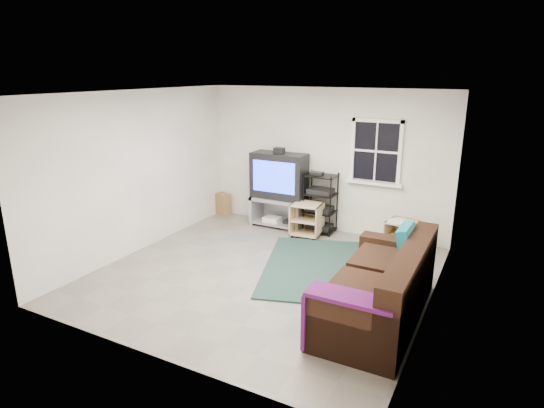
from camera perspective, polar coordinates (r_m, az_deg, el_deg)
The scene contains 8 objects.
room at distance 8.02m, azimuth 12.88°, elevation 5.93°, with size 4.60×4.62×4.60m.
tv_unit at distance 8.53m, azimuth 0.91°, elevation 2.55°, with size 1.04×0.52×1.52m.
av_rack at distance 8.35m, azimuth 6.07°, elevation -0.34°, with size 0.56×0.41×1.12m.
side_table_left at distance 8.23m, azimuth 4.50°, elevation -1.73°, with size 0.55×0.55×0.61m.
side_table_right at distance 7.81m, azimuth 15.98°, elevation -3.56°, with size 0.54×0.54×0.53m.
sofa at distance 5.67m, azimuth 13.50°, elevation -10.50°, with size 0.99×2.23×1.02m.
shag_rug at distance 6.98m, azimuth 6.13°, elevation -7.93°, with size 1.66×2.29×0.03m, color black.
paper_bag at distance 9.47m, azimuth -6.18°, elevation 0.01°, with size 0.31×0.20×0.44m, color olive.
Camera 1 is at (2.95, -5.37, 2.89)m, focal length 30.00 mm.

